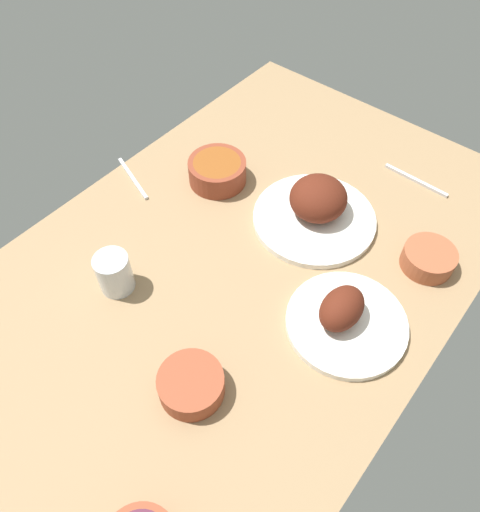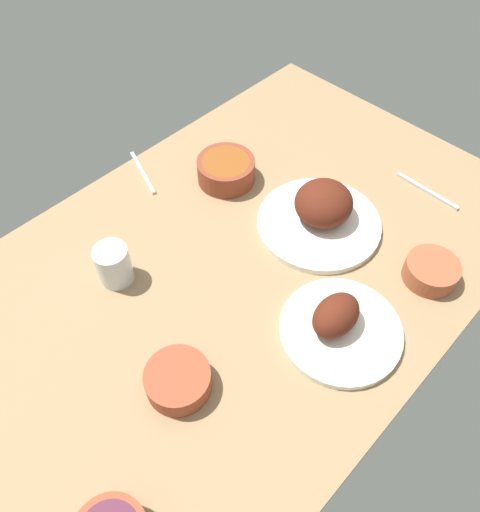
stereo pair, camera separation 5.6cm
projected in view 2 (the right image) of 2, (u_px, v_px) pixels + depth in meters
dining_table at (240, 267)px, 113.28cm from camera, size 140.00×90.00×4.00cm
plate_center_main at (321, 212)px, 116.02cm from camera, size 29.33×29.33×10.62cm
plate_near_viewer at (339, 325)px, 98.80cm from camera, size 24.87×24.87×8.89cm
bowl_potatoes at (178, 380)px, 91.44cm from camera, size 12.43×12.43×4.93cm
bowl_sauce at (431, 270)px, 106.95cm from camera, size 11.61×11.61×4.71cm
bowl_soup at (226, 170)px, 125.50cm from camera, size 14.67×14.67×6.15cm
water_tumbler at (114, 265)px, 105.34cm from camera, size 7.42×7.42×9.29cm
fork_loose at (143, 172)px, 129.11cm from camera, size 6.44×16.40×0.80cm
spoon_loose at (427, 191)px, 124.97cm from camera, size 1.26×17.64×0.80cm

